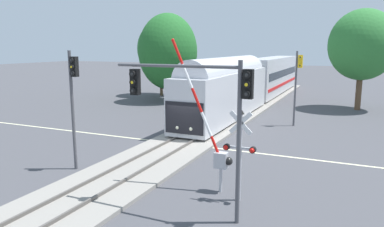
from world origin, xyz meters
TOP-DOWN VIEW (x-y plane):
  - ground_plane at (0.00, 0.00)m, footprint 220.00×220.00m
  - road_centre_stripe at (0.00, 0.00)m, footprint 44.00×0.20m
  - railway_track at (0.00, 0.00)m, footprint 4.40×80.00m
  - commuter_train at (0.00, 18.22)m, footprint 3.04×38.65m
  - crossing_gate_near at (4.75, -6.51)m, footprint 2.90×0.40m
  - crossing_signal_mast at (6.03, -7.09)m, footprint 1.36×0.44m
  - traffic_signal_near_right at (5.11, -9.01)m, footprint 5.39×0.38m
  - traffic_signal_far_side at (5.97, 8.79)m, footprint 0.53×0.38m
  - traffic_signal_median at (-2.83, -6.73)m, footprint 0.53×0.38m
  - oak_behind_train at (-9.69, 16.53)m, footprint 6.77×6.77m
  - pine_left_background at (-13.00, 20.87)m, footprint 6.04×6.04m
  - oak_far_right at (10.60, 19.33)m, footprint 6.54×6.54m

SIDE VIEW (x-z plane):
  - ground_plane at x=0.00m, z-range 0.00..0.00m
  - road_centre_stripe at x=0.00m, z-range 0.00..0.01m
  - railway_track at x=0.00m, z-range -0.06..0.26m
  - crossing_gate_near at x=4.75m, z-range -1.23..5.45m
  - crossing_signal_mast at x=6.03m, z-range 0.43..4.33m
  - commuter_train at x=0.00m, z-range 0.21..5.37m
  - traffic_signal_far_side at x=5.97m, z-range 1.01..7.01m
  - traffic_signal_median at x=-2.83m, z-range 1.03..7.18m
  - traffic_signal_near_right at x=5.11m, z-range 1.53..7.41m
  - oak_behind_train at x=-9.69m, z-range 0.72..10.84m
  - pine_left_background at x=-13.00m, z-range 1.26..10.84m
  - oak_far_right at x=10.60m, z-range 1.49..11.53m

